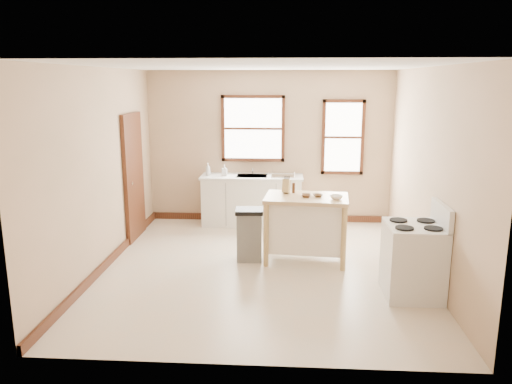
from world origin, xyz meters
TOP-DOWN VIEW (x-y plane):
  - floor at (0.00, 0.00)m, footprint 5.00×5.00m
  - ceiling at (0.00, 0.00)m, footprint 5.00×5.00m
  - wall_back at (0.00, 2.50)m, footprint 4.50×0.04m
  - wall_left at (-2.25, 0.00)m, footprint 0.04×5.00m
  - wall_right at (2.25, 0.00)m, footprint 0.04×5.00m
  - window_main at (-0.30, 2.48)m, footprint 1.17×0.06m
  - window_side at (1.35, 2.48)m, footprint 0.77×0.06m
  - door_left at (-2.21, 1.30)m, footprint 0.06×0.90m
  - baseboard_back at (0.00, 2.47)m, footprint 4.50×0.04m
  - baseboard_left at (-2.22, 0.00)m, footprint 0.04×5.00m
  - sink_counter at (-0.30, 2.20)m, footprint 1.86×0.62m
  - faucet at (-0.30, 2.38)m, footprint 0.03×0.03m
  - soap_bottle_a at (-1.10, 2.17)m, footprint 0.10×0.10m
  - soap_bottle_b at (-0.80, 2.19)m, footprint 0.09×0.09m
  - dish_rack at (0.27, 2.13)m, footprint 0.48×0.40m
  - kitchen_island at (0.63, 0.36)m, footprint 1.26×0.86m
  - knife_block at (0.33, 0.55)m, footprint 0.12×0.12m
  - pepper_grinder at (0.44, 0.58)m, footprint 0.05×0.05m
  - bowl_a at (0.62, 0.32)m, footprint 0.17×0.17m
  - bowl_b at (0.79, 0.35)m, footprint 0.19×0.19m
  - bowl_c at (1.04, 0.21)m, footprint 0.23×0.23m
  - trash_bin at (-0.20, 0.31)m, footprint 0.42×0.36m
  - gas_stove at (1.90, -0.79)m, footprint 0.73×0.74m

SIDE VIEW (x-z plane):
  - floor at x=0.00m, z-range 0.00..0.00m
  - baseboard_back at x=0.00m, z-range 0.00..0.12m
  - baseboard_left at x=-2.22m, z-range 0.00..0.12m
  - trash_bin at x=-0.20m, z-range 0.00..0.78m
  - sink_counter at x=-0.30m, z-range 0.00..0.92m
  - kitchen_island at x=0.63m, z-range 0.00..0.98m
  - gas_stove at x=1.90m, z-range 0.00..1.18m
  - dish_rack at x=0.27m, z-range 0.92..1.03m
  - bowl_b at x=0.79m, z-range 0.98..1.01m
  - bowl_a at x=0.62m, z-range 0.98..1.02m
  - bowl_c at x=1.04m, z-range 0.98..1.03m
  - soap_bottle_b at x=-0.80m, z-range 0.92..1.12m
  - faucet at x=-0.30m, z-range 0.92..1.14m
  - soap_bottle_a at x=-1.10m, z-range 0.92..1.15m
  - door_left at x=-2.21m, z-range 0.00..2.10m
  - pepper_grinder at x=0.44m, z-range 0.98..1.13m
  - knife_block at x=0.33m, z-range 0.98..1.18m
  - wall_back at x=0.00m, z-range 0.00..2.80m
  - wall_left at x=-2.25m, z-range 0.00..2.80m
  - wall_right at x=2.25m, z-range 0.00..2.80m
  - window_side at x=1.35m, z-range 0.92..2.29m
  - window_main at x=-0.30m, z-range 1.14..2.36m
  - ceiling at x=0.00m, z-range 2.80..2.80m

